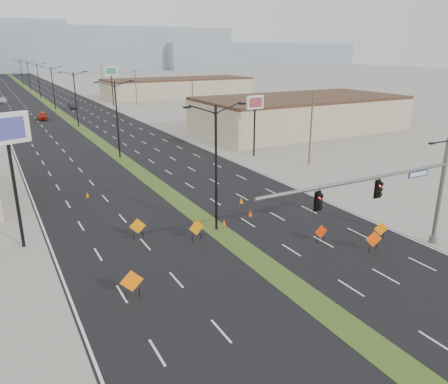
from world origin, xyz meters
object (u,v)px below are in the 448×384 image
streetlight_5 (29,75)px  cone_3 (87,195)px  streetlight_3 (53,86)px  cone_0 (224,223)px  construction_sign_3 (321,232)px  streetlight_4 (38,80)px  cone_2 (250,213)px  streetlight_1 (117,117)px  streetlight_2 (76,97)px  construction_sign_2 (196,228)px  car_left (42,116)px  signal_mast (397,191)px  streetlight_0 (216,165)px  construction_sign_5 (381,230)px  streetlight_6 (21,71)px  car_far (3,100)px  car_mid (72,106)px  construction_sign_1 (138,227)px  pole_sign_west (7,139)px  pole_sign_east_near (255,108)px  construction_sign_0 (132,282)px  cone_1 (241,200)px  construction_sign_4 (374,240)px

streetlight_5 → cone_3: size_ratio=18.17×
streetlight_3 → cone_0: size_ratio=17.65×
streetlight_3 → construction_sign_3: streetlight_3 is taller
streetlight_4 → cone_2: size_ratio=16.51×
streetlight_1 → cone_3: bearing=-116.7°
streetlight_2 → construction_sign_2: (-2.30, -57.15, -4.41)m
cone_0 → car_left: bearing=94.8°
signal_mast → streetlight_0: size_ratio=1.63×
construction_sign_5 → cone_3: bearing=154.5°
streetlight_6 → construction_sign_5: 176.08m
car_far → car_left: bearing=-75.6°
streetlight_5 → car_mid: size_ratio=2.49×
cone_2 → streetlight_2: bearing=94.2°
construction_sign_1 → cone_3: (-1.33, 11.90, -0.70)m
signal_mast → streetlight_0: 13.18m
car_far → pole_sign_west: (-3.69, -101.34, 7.37)m
streetlight_1 → construction_sign_2: size_ratio=5.85×
streetlight_1 → cone_3: streetlight_1 is taller
streetlight_2 → streetlight_4: same height
signal_mast → streetlight_2: bearing=97.4°
construction_sign_1 → streetlight_4: bearing=99.6°
streetlight_4 → cone_2: 110.96m
streetlight_4 → car_mid: size_ratio=2.49×
cone_0 → signal_mast: bearing=-53.8°
cone_2 → cone_3: 16.56m
streetlight_2 → construction_sign_5: streetlight_2 is taller
car_mid → signal_mast: bearing=-84.9°
construction_sign_2 → construction_sign_5: bearing=-36.3°
construction_sign_1 → pole_sign_west: 10.94m
streetlight_0 → car_mid: bearing=87.4°
streetlight_2 → car_far: (-10.31, 49.38, -4.74)m
cone_0 → pole_sign_east_near: 25.95m
streetlight_6 → construction_sign_2: 169.22m
car_mid → car_far: 26.12m
construction_sign_5 → streetlight_2: bearing=123.6°
streetlight_2 → construction_sign_5: bearing=-81.0°
car_far → construction_sign_0: size_ratio=2.55×
streetlight_2 → streetlight_6: same height
car_far → streetlight_5: bearing=79.4°
pole_sign_west → streetlight_6: bearing=65.2°
car_mid → cone_1: (1.14, -78.97, -0.37)m
construction_sign_4 → car_far: bearing=117.8°
construction_sign_0 → construction_sign_5: (19.17, -0.98, -0.25)m
streetlight_1 → car_mid: (3.85, 55.44, -4.76)m
construction_sign_3 → streetlight_0: bearing=138.4°
streetlight_1 → pole_sign_east_near: size_ratio=1.24×
construction_sign_1 → pole_sign_east_near: pole_sign_east_near is taller
signal_mast → car_far: 116.99m
car_mid → streetlight_3: bearing=173.9°
construction_sign_3 → pole_sign_west: bearing=157.5°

